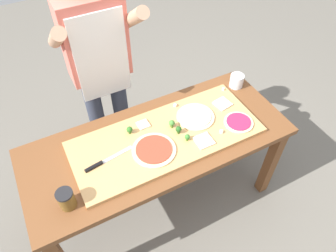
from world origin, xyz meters
TOP-DOWN VIEW (x-y plane):
  - ground_plane at (0.00, 0.00)m, footprint 8.00×8.00m
  - prep_table at (0.00, 0.00)m, footprint 1.68×0.69m
  - cutting_board at (0.05, -0.02)m, footprint 1.19×0.49m
  - chefs_knife at (-0.37, -0.03)m, footprint 0.31×0.07m
  - pizza_whole_cheese_artichoke at (0.29, 0.04)m, footprint 0.25×0.25m
  - pizza_whole_beet_magenta at (0.51, -0.13)m, footprint 0.19×0.19m
  - pizza_whole_tomato_red at (-0.07, -0.08)m, footprint 0.27×0.27m
  - pizza_slice_near_right at (-0.04, 0.13)m, footprint 0.07×0.07m
  - pizza_slice_near_left at (0.52, 0.06)m, footprint 0.12×0.12m
  - pizza_slice_far_left at (0.23, -0.16)m, footprint 0.11×0.11m
  - broccoli_floret_center_left at (-0.14, 0.11)m, footprint 0.04×0.04m
  - broccoli_floret_front_mid at (0.15, -0.11)m, footprint 0.03×0.03m
  - broccoli_floret_front_right at (0.12, 0.03)m, footprint 0.04×0.04m
  - broccoli_floret_back_mid at (0.13, -0.03)m, footprint 0.04×0.04m
  - cheese_crumble_a at (0.37, -0.15)m, footprint 0.03×0.03m
  - cheese_crumble_b at (0.61, 0.18)m, footprint 0.02×0.02m
  - cheese_crumble_c at (0.22, 0.19)m, footprint 0.02×0.02m
  - flour_cup at (0.74, 0.20)m, footprint 0.10×0.10m
  - sauce_jar at (-0.62, -0.19)m, footprint 0.09×0.09m
  - cook_center at (-0.14, 0.60)m, footprint 0.54×0.39m

SIDE VIEW (x-z plane):
  - ground_plane at x=0.00m, z-range 0.00..0.00m
  - prep_table at x=0.00m, z-range 0.27..1.02m
  - cutting_board at x=0.05m, z-range 0.75..0.78m
  - chefs_knife at x=-0.37m, z-range 0.77..0.79m
  - pizza_slice_near_right at x=-0.04m, z-range 0.78..0.79m
  - pizza_slice_near_left at x=0.52m, z-range 0.78..0.79m
  - pizza_slice_far_left at x=0.23m, z-range 0.78..0.79m
  - pizza_whole_cheese_artichoke at x=0.29m, z-range 0.78..0.79m
  - pizza_whole_beet_magenta at x=0.51m, z-range 0.78..0.79m
  - pizza_whole_tomato_red at x=-0.07m, z-range 0.78..0.79m
  - cheese_crumble_b at x=0.61m, z-range 0.78..0.79m
  - cheese_crumble_c at x=0.22m, z-range 0.78..0.79m
  - cheese_crumble_a at x=0.37m, z-range 0.78..0.80m
  - flour_cup at x=0.74m, z-range 0.75..0.84m
  - broccoli_floret_front_mid at x=0.15m, z-range 0.78..0.83m
  - broccoli_floret_center_left at x=-0.14m, z-range 0.78..0.83m
  - broccoli_floret_back_mid at x=0.13m, z-range 0.78..0.84m
  - broccoli_floret_front_right at x=0.12m, z-range 0.78..0.84m
  - sauce_jar at x=-0.62m, z-range 0.75..0.87m
  - cook_center at x=-0.14m, z-range 0.16..1.83m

